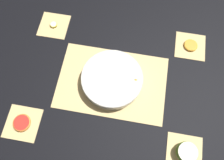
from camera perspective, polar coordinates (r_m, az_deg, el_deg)
ground_plane at (r=1.04m, az=0.00°, el=-0.58°), size 6.00×6.00×0.00m
bamboo_mat_center at (r=1.04m, az=0.00°, el=-0.52°), size 0.51×0.34×0.01m
coaster_mat_near_left at (r=1.19m, az=19.77°, el=8.36°), size 0.15×0.15×0.01m
coaster_mat_near_right at (r=1.23m, az=-14.93°, el=13.64°), size 0.15×0.15×0.01m
coaster_mat_far_left at (r=1.03m, az=18.37°, el=-17.54°), size 0.15×0.15×0.01m
coaster_mat_far_right at (r=1.07m, az=-22.33°, el=-10.37°), size 0.15×0.15×0.01m
fruit_salad_bowl at (r=1.01m, az=0.01°, el=0.20°), size 0.29×0.29×0.06m
apple_half at (r=1.00m, az=18.87°, el=-17.43°), size 0.09×0.09×0.05m
orange_slice_whole at (r=1.19m, az=19.89°, el=8.54°), size 0.07×0.07×0.01m
banana_coin_single at (r=1.22m, az=-15.02°, el=13.84°), size 0.04×0.04×0.01m
grapefruit_slice at (r=1.06m, az=-22.50°, el=-10.27°), size 0.08×0.08×0.01m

